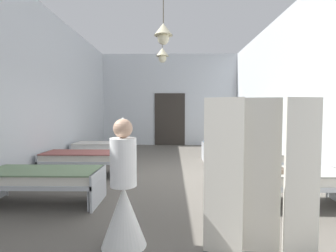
# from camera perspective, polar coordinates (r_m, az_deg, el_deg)

# --- Properties ---
(ground_plane) EXTENTS (6.78, 12.05, 0.10)m
(ground_plane) POSITION_cam_1_polar(r_m,az_deg,el_deg) (6.29, -0.20, -11.50)
(ground_plane) COLOR #59544C
(room_shell) EXTENTS (6.58, 11.65, 4.21)m
(room_shell) POSITION_cam_1_polar(r_m,az_deg,el_deg) (7.43, 0.01, 7.55)
(room_shell) COLOR silver
(room_shell) RESTS_ON ground
(bed_left_row_0) EXTENTS (1.90, 0.84, 0.57)m
(bed_left_row_0) POSITION_cam_1_polar(r_m,az_deg,el_deg) (4.84, -26.13, -10.36)
(bed_left_row_0) COLOR #B7BCC1
(bed_left_row_0) RESTS_ON ground
(bed_right_row_0) EXTENTS (1.90, 0.84, 0.57)m
(bed_right_row_0) POSITION_cam_1_polar(r_m,az_deg,el_deg) (4.73, 25.28, -10.66)
(bed_right_row_0) COLOR #B7BCC1
(bed_right_row_0) RESTS_ON ground
(bed_left_row_1) EXTENTS (1.90, 0.84, 0.57)m
(bed_left_row_1) POSITION_cam_1_polar(r_m,az_deg,el_deg) (6.55, -18.48, -6.70)
(bed_left_row_1) COLOR #B7BCC1
(bed_left_row_1) RESTS_ON ground
(bed_right_row_1) EXTENTS (1.90, 0.84, 0.57)m
(bed_right_row_1) POSITION_cam_1_polar(r_m,az_deg,el_deg) (6.47, 18.32, -6.82)
(bed_right_row_1) COLOR #B7BCC1
(bed_right_row_1) RESTS_ON ground
(bed_left_row_2) EXTENTS (1.90, 0.84, 0.57)m
(bed_left_row_2) POSITION_cam_1_polar(r_m,az_deg,el_deg) (8.35, -14.11, -4.52)
(bed_left_row_2) COLOR #B7BCC1
(bed_left_row_2) RESTS_ON ground
(bed_right_row_2) EXTENTS (1.90, 0.84, 0.57)m
(bed_right_row_2) POSITION_cam_1_polar(r_m,az_deg,el_deg) (8.28, 14.41, -4.59)
(bed_right_row_2) COLOR #B7BCC1
(bed_right_row_2) RESTS_ON ground
(nurse_near_aisle) EXTENTS (0.52, 0.52, 1.49)m
(nurse_near_aisle) POSITION_cam_1_polar(r_m,az_deg,el_deg) (3.08, -9.92, -16.17)
(nurse_near_aisle) COLOR white
(nurse_near_aisle) RESTS_ON ground
(patient_seated_primary) EXTENTS (0.44, 0.44, 0.80)m
(patient_seated_primary) POSITION_cam_1_polar(r_m,az_deg,el_deg) (4.49, 21.49, -5.72)
(patient_seated_primary) COLOR gray
(patient_seated_primary) RESTS_ON bed_right_row_0
(privacy_screen) EXTENTS (1.25, 0.19, 1.70)m
(privacy_screen) POSITION_cam_1_polar(r_m,az_deg,el_deg) (2.95, 20.33, -10.65)
(privacy_screen) COLOR silver
(privacy_screen) RESTS_ON ground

